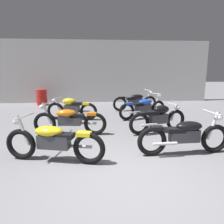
{
  "coord_description": "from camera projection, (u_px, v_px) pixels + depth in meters",
  "views": [
    {
      "loc": [
        -0.59,
        -3.34,
        1.88
      ],
      "look_at": [
        0.0,
        3.31,
        0.55
      ],
      "focal_mm": 33.53,
      "sensor_mm": 36.0,
      "label": 1
    }
  ],
  "objects": [
    {
      "name": "motorcycle_right_row_2",
      "position": [
        143.0,
        107.0,
        8.28
      ],
      "size": [
        2.06,
        1.0,
        0.97
      ],
      "color": "black",
      "rests_on": "ground"
    },
    {
      "name": "oil_drum",
      "position": [
        42.0,
        97.0,
        11.48
      ],
      "size": [
        0.59,
        0.59,
        0.85
      ],
      "color": "red",
      "rests_on": "ground"
    },
    {
      "name": "back_wall",
      "position": [
        103.0,
        72.0,
        12.41
      ],
      "size": [
        12.75,
        0.24,
        3.6
      ],
      "primitive_type": "cube",
      "color": "#BCBAB7",
      "rests_on": "ground"
    },
    {
      "name": "motorcycle_right_row_0",
      "position": [
        185.0,
        135.0,
        4.71
      ],
      "size": [
        2.17,
        0.68,
        0.97
      ],
      "color": "black",
      "rests_on": "ground"
    },
    {
      "name": "motorcycle_left_row_0",
      "position": [
        53.0,
        141.0,
        4.32
      ],
      "size": [
        2.13,
        0.81,
        0.97
      ],
      "color": "black",
      "rests_on": "ground"
    },
    {
      "name": "motorcycle_left_row_1",
      "position": [
        69.0,
        120.0,
        6.15
      ],
      "size": [
        2.17,
        0.68,
        0.97
      ],
      "color": "black",
      "rests_on": "ground"
    },
    {
      "name": "motorcycle_left_row_2",
      "position": [
        72.0,
        108.0,
        8.02
      ],
      "size": [
        1.96,
        0.57,
        0.88
      ],
      "color": "black",
      "rests_on": "ground"
    },
    {
      "name": "ground_plane",
      "position": [
        129.0,
        179.0,
        3.68
      ],
      "size": [
        60.0,
        60.0,
        0.0
      ],
      "primitive_type": "plane",
      "color": "gray"
    },
    {
      "name": "motorcycle_right_row_3",
      "position": [
        135.0,
        101.0,
        9.94
      ],
      "size": [
        2.16,
        0.72,
        0.97
      ],
      "color": "black",
      "rests_on": "ground"
    },
    {
      "name": "motorcycle_right_row_1",
      "position": [
        159.0,
        118.0,
        6.37
      ],
      "size": [
        1.92,
        0.73,
        0.88
      ],
      "color": "black",
      "rests_on": "ground"
    }
  ]
}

